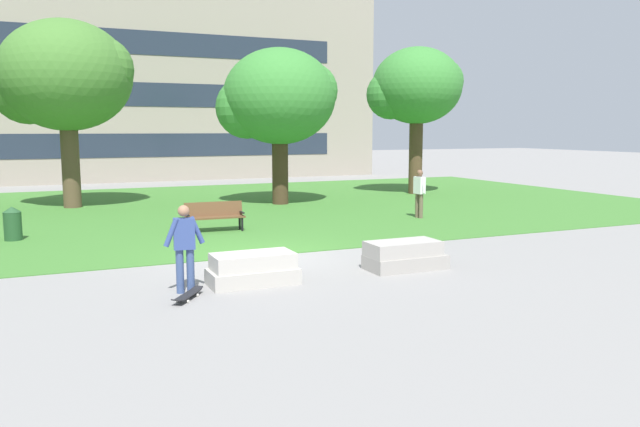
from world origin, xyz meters
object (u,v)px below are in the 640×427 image
Objects in this scene: concrete_block_left at (404,256)px; skateboard at (188,295)px; trash_bin at (13,223)px; person_bystander_near_lawn at (419,191)px; concrete_block_center at (253,269)px; person_skateboarder at (184,244)px; park_bench_near_left at (215,215)px.

concrete_block_left reaches higher than skateboard.
person_bystander_near_lawn reaches higher than trash_bin.
concrete_block_center is 8.88m from trash_bin.
person_bystander_near_lawn is at bearing -3.55° from trash_bin.
skateboard is at bearing -68.42° from trash_bin.
concrete_block_left is 8.30m from person_bystander_near_lawn.
person_skateboarder is 1.00× the size of person_bystander_near_lawn.
person_bystander_near_lawn reaches higher than concrete_block_center.
concrete_block_center is at bearing -141.03° from person_bystander_near_lawn.
concrete_block_left is 1.90× the size of skateboard.
trash_bin is at bearing 111.58° from skateboard.
park_bench_near_left is (-2.63, 6.81, 0.23)m from concrete_block_left.
person_skateboarder is 1.81× the size of skateboard.
trash_bin is (-3.23, 8.16, 0.42)m from skateboard.
concrete_block_left is at bearing 0.90° from person_skateboarder.
skateboard is at bearing -143.09° from person_bystander_near_lawn.
trash_bin is 13.04m from person_bystander_near_lawn.
park_bench_near_left is at bearing 71.30° from person_skateboarder.
trash_bin reaches higher than skateboard.
person_bystander_near_lawn is (9.78, 7.35, 0.90)m from skateboard.
person_skateboarder is at bearing -66.71° from trash_bin.
concrete_block_center is at bearing -97.81° from park_bench_near_left.
concrete_block_left is at bearing 6.51° from skateboard.
park_bench_near_left is (0.93, 6.76, 0.23)m from concrete_block_center.
park_bench_near_left is 1.90× the size of trash_bin.
park_bench_near_left is at bearing -7.84° from trash_bin.
person_skateboarder reaches higher than concrete_block_center.
park_bench_near_left is at bearing 82.19° from concrete_block_center.
concrete_block_center is 10.71m from person_bystander_near_lawn.
skateboard is at bearing -156.99° from concrete_block_center.
concrete_block_left is at bearing -125.04° from person_bystander_near_lawn.
park_bench_near_left reaches higher than concrete_block_left.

